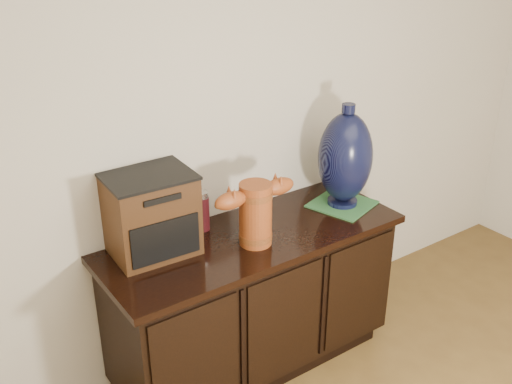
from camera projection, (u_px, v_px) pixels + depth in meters
sideboard at (253, 300)px, 2.95m from camera, size 1.46×0.56×0.75m
terracotta_vessel at (255, 210)px, 2.66m from camera, size 0.41×0.15×0.30m
tv_radio at (151, 214)px, 2.58m from camera, size 0.38×0.32×0.37m
green_mat at (342, 204)px, 3.08m from camera, size 0.36×0.36×0.01m
lamp_base at (345, 158)px, 2.97m from camera, size 0.34×0.34×0.53m
spray_can at (202, 211)px, 2.80m from camera, size 0.07×0.07×0.20m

